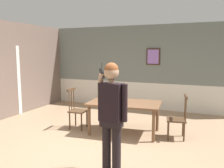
% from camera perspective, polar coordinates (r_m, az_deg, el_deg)
% --- Properties ---
extents(ground_plane, '(8.08, 8.08, 0.00)m').
position_cam_1_polar(ground_plane, '(4.97, -4.65, -14.92)').
color(ground_plane, '#9E7F60').
extents(room_back_partition, '(6.67, 0.17, 2.79)m').
position_cam_1_polar(room_back_partition, '(8.05, 7.36, 3.65)').
color(room_back_partition, slate).
rests_on(room_back_partition, ground_plane).
extents(dining_table, '(1.76, 1.13, 0.75)m').
position_cam_1_polar(dining_table, '(5.57, 2.99, -5.29)').
color(dining_table, brown).
rests_on(dining_table, ground_plane).
extents(chair_near_window, '(0.48, 0.48, 0.98)m').
position_cam_1_polar(chair_near_window, '(5.47, 15.67, -7.96)').
color(chair_near_window, '#513823').
rests_on(chair_near_window, ground_plane).
extents(chair_by_doorway, '(0.43, 0.43, 1.01)m').
position_cam_1_polar(chair_by_doorway, '(6.01, -8.49, -6.15)').
color(chair_by_doorway, '#513823').
rests_on(chair_by_doorway, ground_plane).
extents(person_figure, '(0.53, 0.26, 1.76)m').
position_cam_1_polar(person_figure, '(3.67, -0.04, -6.43)').
color(person_figure, black).
rests_on(person_figure, ground_plane).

